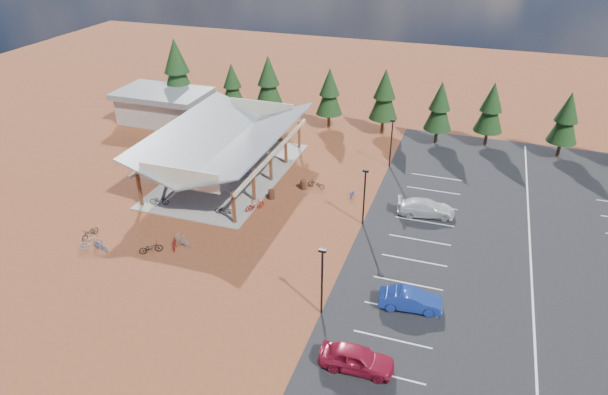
# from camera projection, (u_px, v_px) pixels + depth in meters

# --- Properties ---
(ground) EXTENTS (140.00, 140.00, 0.00)m
(ground) POSITION_uv_depth(u_px,v_px,m) (300.00, 226.00, 46.05)
(ground) COLOR brown
(ground) RESTS_ON ground
(asphalt_lot) EXTENTS (27.00, 44.00, 0.04)m
(asphalt_lot) POSITION_uv_depth(u_px,v_px,m) (530.00, 246.00, 43.34)
(asphalt_lot) COLOR black
(asphalt_lot) RESTS_ON ground
(concrete_pad) EXTENTS (10.60, 18.60, 0.10)m
(concrete_pad) POSITION_uv_depth(u_px,v_px,m) (229.00, 174.00, 54.64)
(concrete_pad) COLOR gray
(concrete_pad) RESTS_ON ground
(bike_pavilion) EXTENTS (11.65, 19.40, 4.97)m
(bike_pavilion) POSITION_uv_depth(u_px,v_px,m) (226.00, 139.00, 52.81)
(bike_pavilion) COLOR #522D17
(bike_pavilion) RESTS_ON concrete_pad
(outbuilding) EXTENTS (11.00, 7.00, 3.90)m
(outbuilding) POSITION_uv_depth(u_px,v_px,m) (164.00, 106.00, 66.73)
(outbuilding) COLOR #ADA593
(outbuilding) RESTS_ON ground
(lamp_post_0) EXTENTS (0.50, 0.25, 5.14)m
(lamp_post_0) POSITION_uv_depth(u_px,v_px,m) (322.00, 277.00, 34.92)
(lamp_post_0) COLOR black
(lamp_post_0) RESTS_ON ground
(lamp_post_1) EXTENTS (0.50, 0.25, 5.14)m
(lamp_post_1) POSITION_uv_depth(u_px,v_px,m) (364.00, 193.00, 44.87)
(lamp_post_1) COLOR black
(lamp_post_1) RESTS_ON ground
(lamp_post_2) EXTENTS (0.50, 0.25, 5.14)m
(lamp_post_2) POSITION_uv_depth(u_px,v_px,m) (391.00, 140.00, 54.82)
(lamp_post_2) COLOR black
(lamp_post_2) RESTS_ON ground
(trash_bin_0) EXTENTS (0.60, 0.60, 0.90)m
(trash_bin_0) POSITION_uv_depth(u_px,v_px,m) (271.00, 194.00, 49.97)
(trash_bin_0) COLOR #3D2415
(trash_bin_0) RESTS_ON ground
(trash_bin_1) EXTENTS (0.60, 0.60, 0.90)m
(trash_bin_1) POSITION_uv_depth(u_px,v_px,m) (303.00, 184.00, 51.72)
(trash_bin_1) COLOR #3D2415
(trash_bin_1) RESTS_ON ground
(pine_0) EXTENTS (4.11, 4.11, 9.58)m
(pine_0) POSITION_uv_depth(u_px,v_px,m) (177.00, 68.00, 67.47)
(pine_0) COLOR #382314
(pine_0) RESTS_ON ground
(pine_1) EXTENTS (2.94, 2.94, 6.84)m
(pine_1) POSITION_uv_depth(u_px,v_px,m) (232.00, 84.00, 67.22)
(pine_1) COLOR #382314
(pine_1) RESTS_ON ground
(pine_2) EXTENTS (3.49, 3.49, 8.12)m
(pine_2) POSITION_uv_depth(u_px,v_px,m) (269.00, 81.00, 65.73)
(pine_2) COLOR #382314
(pine_2) RESTS_ON ground
(pine_3) EXTENTS (3.13, 3.13, 7.30)m
(pine_3) POSITION_uv_depth(u_px,v_px,m) (329.00, 92.00, 63.75)
(pine_3) COLOR #382314
(pine_3) RESTS_ON ground
(pine_4) EXTENTS (3.33, 3.33, 7.75)m
(pine_4) POSITION_uv_depth(u_px,v_px,m) (385.00, 95.00, 61.96)
(pine_4) COLOR #382314
(pine_4) RESTS_ON ground
(pine_5) EXTENTS (3.09, 3.09, 7.20)m
(pine_5) POSITION_uv_depth(u_px,v_px,m) (440.00, 106.00, 59.47)
(pine_5) COLOR #382314
(pine_5) RESTS_ON ground
(pine_6) EXTENTS (3.14, 3.14, 7.30)m
(pine_6) POSITION_uv_depth(u_px,v_px,m) (491.00, 108.00, 58.92)
(pine_6) COLOR #382314
(pine_6) RESTS_ON ground
(pine_7) EXTENTS (3.10, 3.10, 7.22)m
(pine_7) POSITION_uv_depth(u_px,v_px,m) (566.00, 118.00, 56.27)
(pine_7) COLOR #382314
(pine_7) RESTS_ON ground
(bike_0) EXTENTS (1.81, 1.02, 0.90)m
(bike_0) POSITION_uv_depth(u_px,v_px,m) (159.00, 200.00, 48.82)
(bike_0) COLOR black
(bike_0) RESTS_ON concrete_pad
(bike_1) EXTENTS (1.57, 0.75, 0.91)m
(bike_1) POSITION_uv_depth(u_px,v_px,m) (211.00, 175.00, 53.30)
(bike_1) COLOR gray
(bike_1) RESTS_ON concrete_pad
(bike_2) EXTENTS (1.84, 0.75, 0.95)m
(bike_2) POSITION_uv_depth(u_px,v_px,m) (202.00, 162.00, 55.83)
(bike_2) COLOR #14448F
(bike_2) RESTS_ON concrete_pad
(bike_3) EXTENTS (1.63, 0.58, 0.96)m
(bike_3) POSITION_uv_depth(u_px,v_px,m) (233.00, 146.00, 59.47)
(bike_3) COLOR #973518
(bike_3) RESTS_ON concrete_pad
(bike_4) EXTENTS (1.65, 0.94, 0.82)m
(bike_4) POSITION_uv_depth(u_px,v_px,m) (224.00, 210.00, 47.42)
(bike_4) COLOR black
(bike_4) RESTS_ON concrete_pad
(bike_5) EXTENTS (1.87, 1.07, 1.08)m
(bike_5) POSITION_uv_depth(u_px,v_px,m) (225.00, 188.00, 50.67)
(bike_5) COLOR #9A9BA4
(bike_5) RESTS_ON concrete_pad
(bike_6) EXTENTS (1.74, 0.86, 0.88)m
(bike_6) POSITION_uv_depth(u_px,v_px,m) (243.00, 170.00, 54.35)
(bike_6) COLOR navy
(bike_6) RESTS_ON concrete_pad
(bike_7) EXTENTS (1.56, 0.85, 0.90)m
(bike_7) POSITION_uv_depth(u_px,v_px,m) (261.00, 149.00, 58.90)
(bike_7) COLOR maroon
(bike_7) RESTS_ON concrete_pad
(bike_8) EXTENTS (0.80, 1.85, 0.95)m
(bike_8) POSITION_uv_depth(u_px,v_px,m) (90.00, 233.00, 44.20)
(bike_8) COLOR black
(bike_8) RESTS_ON ground
(bike_9) EXTENTS (1.60, 1.68, 1.09)m
(bike_9) POSITION_uv_depth(u_px,v_px,m) (90.00, 242.00, 42.88)
(bike_9) COLOR gray
(bike_9) RESTS_ON ground
(bike_10) EXTENTS (1.68, 0.93, 0.84)m
(bike_10) POSITION_uv_depth(u_px,v_px,m) (101.00, 246.00, 42.60)
(bike_10) COLOR navy
(bike_10) RESTS_ON ground
(bike_11) EXTENTS (0.99, 1.51, 0.88)m
(bike_11) POSITION_uv_depth(u_px,v_px,m) (175.00, 244.00, 42.86)
(bike_11) COLOR maroon
(bike_11) RESTS_ON ground
(bike_12) EXTENTS (1.84, 1.63, 0.97)m
(bike_12) POSITION_uv_depth(u_px,v_px,m) (151.00, 248.00, 42.29)
(bike_12) COLOR black
(bike_12) RESTS_ON ground
(bike_13) EXTENTS (1.81, 0.94, 1.05)m
(bike_13) POSITION_uv_depth(u_px,v_px,m) (182.00, 240.00, 43.15)
(bike_13) COLOR gray
(bike_13) RESTS_ON ground
(bike_14) EXTENTS (0.55, 1.52, 0.79)m
(bike_14) POSITION_uv_depth(u_px,v_px,m) (352.00, 194.00, 50.18)
(bike_14) COLOR #20349B
(bike_14) RESTS_ON ground
(bike_15) EXTENTS (1.49, 1.83, 1.12)m
(bike_15) POSITION_uv_depth(u_px,v_px,m) (255.00, 205.00, 48.04)
(bike_15) COLOR #9E1C0A
(bike_15) RESTS_ON ground
(bike_16) EXTENTS (1.76, 0.80, 0.90)m
(bike_16) POSITION_uv_depth(u_px,v_px,m) (316.00, 184.00, 51.80)
(bike_16) COLOR black
(bike_16) RESTS_ON ground
(car_0) EXTENTS (4.49, 1.90, 1.51)m
(car_0) POSITION_uv_depth(u_px,v_px,m) (357.00, 358.00, 31.68)
(car_0) COLOR maroon
(car_0) RESTS_ON asphalt_lot
(car_1) EXTENTS (4.39, 2.00, 1.40)m
(car_1) POSITION_uv_depth(u_px,v_px,m) (410.00, 300.00, 36.40)
(car_1) COLOR #1B3599
(car_1) RESTS_ON asphalt_lot
(car_3) EXTENTS (5.20, 2.87, 1.43)m
(car_3) POSITION_uv_depth(u_px,v_px,m) (426.00, 208.00, 47.22)
(car_3) COLOR silver
(car_3) RESTS_ON asphalt_lot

